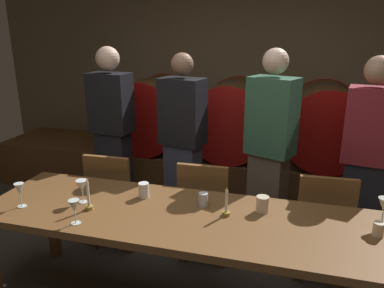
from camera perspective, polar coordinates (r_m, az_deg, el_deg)
The scene contains 23 objects.
back_wall at distance 4.61m, azimuth 7.78°, elevation 9.68°, with size 6.37×0.24×2.55m, color brown.
barrel_shelf at distance 4.34m, azimuth 6.21°, elevation -4.65°, with size 5.73×0.90×0.52m, color brown.
wine_barrel_left at distance 4.39m, azimuth -5.94°, elevation 4.73°, with size 0.83×0.89×0.83m.
wine_barrel_center at distance 4.14m, azimuth 6.30°, elevation 3.97°, with size 0.83×0.89×0.83m.
wine_barrel_right at distance 4.11m, azimuth 19.71°, elevation 2.93°, with size 0.83×0.89×0.83m.
dining_table at distance 2.43m, azimuth -0.48°, elevation -12.24°, with size 2.74×0.79×0.74m.
chair_left at distance 3.33m, azimuth -11.88°, elevation -7.69°, with size 0.41×0.41×0.88m.
chair_center at distance 3.08m, azimuth 2.01°, elevation -9.46°, with size 0.41×0.41×0.88m.
chair_right at distance 3.03m, azimuth 19.40°, elevation -11.02°, with size 0.42×0.42×0.88m.
guest_far_left at distance 3.66m, azimuth -12.09°, elevation 1.32°, with size 0.40×0.27×1.72m.
guest_center_left at distance 3.35m, azimuth -1.43°, elevation -0.29°, with size 0.42×0.31×1.68m.
guest_center_right at distance 3.19m, azimuth 11.85°, elevation -1.01°, with size 0.44×0.37×1.73m.
guest_far_right at distance 3.27m, azimuth 25.18°, elevation -2.31°, with size 0.42×0.30×1.69m.
candle_left at distance 2.53m, azimuth -15.59°, elevation -8.37°, with size 0.05×0.05×0.22m.
candle_right at distance 2.38m, azimuth 5.28°, elevation -9.72°, with size 0.05×0.05×0.20m.
wine_glass_far_left at distance 2.71m, azimuth -24.96°, elevation -6.46°, with size 0.06×0.06×0.17m.
wine_glass_center_left at distance 2.62m, azimuth -16.55°, elevation -6.27°, with size 0.08×0.08×0.16m.
wine_glass_center_right at distance 2.36m, azimuth -17.64°, elevation -9.20°, with size 0.07×0.07×0.16m.
wine_glass_far_right at distance 2.50m, azimuth 27.44°, elevation -8.42°, with size 0.08×0.08×0.18m.
cup_far_left at distance 2.64m, azimuth -7.42°, elevation -7.04°, with size 0.07×0.07×0.11m, color white.
cup_center_left at distance 2.50m, azimuth 1.73°, elevation -8.52°, with size 0.06×0.06×0.09m, color silver.
cup_center_right at distance 2.46m, azimuth 10.77°, elevation -9.09°, with size 0.08×0.08×0.11m, color beige.
cup_far_right at distance 2.41m, azimuth 26.71°, elevation -11.62°, with size 0.06×0.06×0.08m, color beige.
Camera 1 is at (0.62, -1.87, 1.87)m, focal length 34.72 mm.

